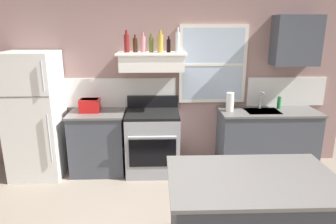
{
  "coord_description": "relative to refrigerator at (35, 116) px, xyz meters",
  "views": [
    {
      "loc": [
        -0.17,
        -2.34,
        2.1
      ],
      "look_at": [
        -0.05,
        1.2,
        1.1
      ],
      "focal_mm": 32.65,
      "sensor_mm": 36.0,
      "label": 1
    }
  ],
  "objects": [
    {
      "name": "back_wall",
      "position": [
        1.93,
        0.39,
        0.47
      ],
      "size": [
        5.4,
        0.11,
        2.7
      ],
      "color": "gray",
      "rests_on": "ground_plane"
    },
    {
      "name": "refrigerator",
      "position": [
        0.0,
        0.0,
        0.0
      ],
      "size": [
        0.7,
        0.72,
        1.77
      ],
      "color": "white",
      "rests_on": "ground_plane"
    },
    {
      "name": "counter_left_of_stove",
      "position": [
        0.85,
        0.06,
        -0.43
      ],
      "size": [
        0.79,
        0.63,
        0.91
      ],
      "color": "#474C56",
      "rests_on": "ground_plane"
    },
    {
      "name": "toaster",
      "position": [
        0.76,
        0.08,
        0.12
      ],
      "size": [
        0.3,
        0.2,
        0.19
      ],
      "color": "red",
      "rests_on": "counter_left_of_stove"
    },
    {
      "name": "stove_range",
      "position": [
        1.65,
        0.02,
        -0.42
      ],
      "size": [
        0.76,
        0.69,
        1.09
      ],
      "color": "#9EA0A5",
      "rests_on": "ground_plane"
    },
    {
      "name": "range_hood_shelf",
      "position": [
        1.65,
        0.12,
        0.74
      ],
      "size": [
        0.96,
        0.52,
        0.24
      ],
      "color": "white"
    },
    {
      "name": "bottle_red_label_wine",
      "position": [
        1.31,
        0.16,
        0.99
      ],
      "size": [
        0.07,
        0.07,
        0.3
      ],
      "color": "maroon",
      "rests_on": "range_hood_shelf"
    },
    {
      "name": "bottle_brown_stout",
      "position": [
        1.42,
        0.17,
        0.96
      ],
      "size": [
        0.06,
        0.06,
        0.24
      ],
      "color": "#381E0F",
      "rests_on": "range_hood_shelf"
    },
    {
      "name": "bottle_rose_pink",
      "position": [
        1.53,
        0.16,
        0.97
      ],
      "size": [
        0.07,
        0.07,
        0.27
      ],
      "color": "#C67F84",
      "rests_on": "range_hood_shelf"
    },
    {
      "name": "bottle_olive_oil_square",
      "position": [
        1.64,
        0.16,
        0.97
      ],
      "size": [
        0.06,
        0.06,
        0.26
      ],
      "color": "#4C601E",
      "rests_on": "range_hood_shelf"
    },
    {
      "name": "bottle_champagne_gold_foil",
      "position": [
        1.77,
        0.12,
        0.99
      ],
      "size": [
        0.08,
        0.08,
        0.3
      ],
      "color": "#B29333",
      "rests_on": "range_hood_shelf"
    },
    {
      "name": "bottle_balsamic_dark",
      "position": [
        1.88,
        0.16,
        0.95
      ],
      "size": [
        0.06,
        0.06,
        0.22
      ],
      "color": "black",
      "rests_on": "range_hood_shelf"
    },
    {
      "name": "bottle_clear_tall",
      "position": [
        2.01,
        0.1,
        1.0
      ],
      "size": [
        0.06,
        0.06,
        0.34
      ],
      "color": "silver",
      "rests_on": "range_hood_shelf"
    },
    {
      "name": "counter_right_with_sink",
      "position": [
        3.35,
        0.06,
        -0.43
      ],
      "size": [
        1.43,
        0.63,
        0.91
      ],
      "color": "#474C56",
      "rests_on": "ground_plane"
    },
    {
      "name": "sink_faucet",
      "position": [
        3.25,
        0.16,
        0.2
      ],
      "size": [
        0.03,
        0.17,
        0.28
      ],
      "color": "silver",
      "rests_on": "counter_right_with_sink"
    },
    {
      "name": "paper_towel_roll",
      "position": [
        2.77,
        0.06,
        0.16
      ],
      "size": [
        0.11,
        0.11,
        0.27
      ],
      "primitive_type": "cylinder",
      "color": "white",
      "rests_on": "counter_right_with_sink"
    },
    {
      "name": "dish_soap_bottle",
      "position": [
        3.53,
        0.16,
        0.11
      ],
      "size": [
        0.06,
        0.06,
        0.18
      ],
      "primitive_type": "cylinder",
      "color": "#268C3F",
      "rests_on": "counter_right_with_sink"
    },
    {
      "name": "upper_cabinet_right",
      "position": [
        3.7,
        0.2,
        1.01
      ],
      "size": [
        0.64,
        0.32,
        0.7
      ],
      "color": "#474C56"
    }
  ]
}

